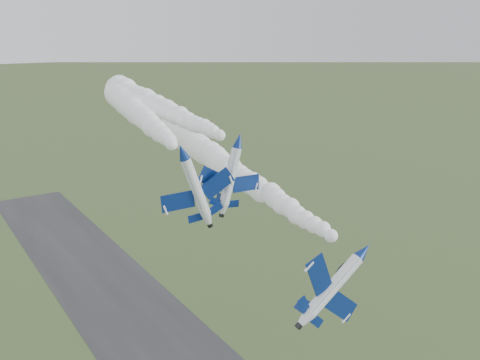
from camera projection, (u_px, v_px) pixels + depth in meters
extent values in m
cylinder|color=white|center=(364.00, 251.00, 65.22)|extent=(2.41, 8.93, 2.22)
cone|color=navy|center=(399.00, 268.00, 60.65)|extent=(2.27, 2.37, 2.22)
cone|color=white|center=(334.00, 237.00, 69.63)|extent=(2.26, 1.95, 2.22)
cylinder|color=black|center=(329.00, 235.00, 70.49)|extent=(1.14, 0.66, 1.12)
ellipsoid|color=black|center=(380.00, 254.00, 63.51)|extent=(1.54, 3.08, 1.48)
cube|color=navy|center=(348.00, 234.00, 64.22)|extent=(3.05, 2.60, 4.01)
cube|color=navy|center=(368.00, 266.00, 67.53)|extent=(3.05, 2.60, 4.01)
cube|color=navy|center=(333.00, 231.00, 67.97)|extent=(1.36, 1.19, 1.77)
cube|color=navy|center=(344.00, 248.00, 69.73)|extent=(1.36, 1.19, 1.77)
cube|color=navy|center=(347.00, 233.00, 68.98)|extent=(1.99, 1.73, 1.48)
cylinder|color=white|center=(182.00, 152.00, 73.91)|extent=(3.73, 8.99, 1.99)
cone|color=navy|center=(194.00, 161.00, 68.96)|extent=(2.41, 2.65, 1.99)
cone|color=white|center=(173.00, 145.00, 78.68)|extent=(2.33, 2.24, 1.99)
cylinder|color=black|center=(171.00, 143.00, 79.61)|extent=(1.11, 0.82, 1.01)
ellipsoid|color=black|center=(185.00, 152.00, 71.67)|extent=(1.91, 3.21, 1.32)
cube|color=navy|center=(161.00, 161.00, 73.95)|extent=(5.01, 3.39, 1.68)
cube|color=navy|center=(201.00, 143.00, 75.48)|extent=(5.01, 3.39, 1.68)
cube|color=navy|center=(164.00, 150.00, 77.43)|extent=(2.20, 1.53, 0.77)
cube|color=navy|center=(185.00, 141.00, 78.24)|extent=(2.20, 1.53, 0.77)
cube|color=navy|center=(172.00, 138.00, 77.11)|extent=(1.18, 1.81, 2.21)
cylinder|color=white|center=(239.00, 141.00, 78.58)|extent=(1.91, 8.40, 1.84)
cone|color=navy|center=(259.00, 147.00, 74.29)|extent=(1.86, 2.21, 1.84)
cone|color=white|center=(221.00, 135.00, 82.70)|extent=(1.86, 1.81, 1.84)
cylinder|color=black|center=(218.00, 134.00, 83.51)|extent=(0.94, 0.61, 0.93)
ellipsoid|color=black|center=(248.00, 140.00, 76.76)|extent=(1.25, 2.89, 1.23)
cube|color=navy|center=(219.00, 138.00, 77.52)|extent=(4.48, 2.43, 1.36)
cube|color=navy|center=(252.00, 144.00, 80.96)|extent=(4.48, 2.43, 1.36)
cube|color=navy|center=(215.00, 135.00, 81.06)|extent=(1.96, 1.11, 0.63)
cube|color=navy|center=(232.00, 138.00, 82.89)|extent=(1.96, 1.11, 0.63)
cube|color=navy|center=(227.00, 128.00, 81.61)|extent=(0.71, 1.60, 2.15)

